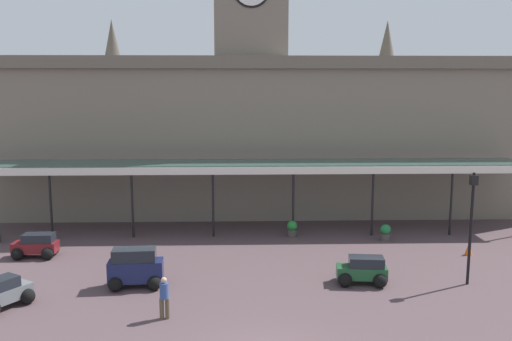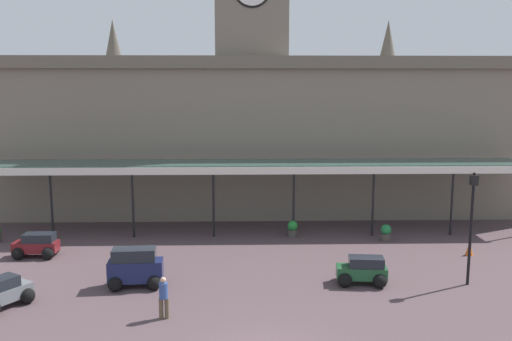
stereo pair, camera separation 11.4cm
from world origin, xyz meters
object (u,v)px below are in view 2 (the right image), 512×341
at_px(car_navy_van, 135,269).
at_px(planter_near_kerb, 293,229).
at_px(car_green_estate, 362,272).
at_px(pedestrian_beside_cars, 164,296).
at_px(car_maroon_estate, 37,246).
at_px(car_grey_estate, 2,294).
at_px(traffic_cone, 469,249).
at_px(victorian_lamppost, 472,216).
at_px(planter_forecourt_centre, 386,232).

height_order(car_navy_van, planter_near_kerb, car_navy_van).
xyz_separation_m(car_green_estate, pedestrian_beside_cars, (-8.48, -3.47, 0.34)).
bearing_deg(pedestrian_beside_cars, car_maroon_estate, 134.93).
bearing_deg(car_grey_estate, car_maroon_estate, 99.32).
distance_m(car_grey_estate, traffic_cone, 22.73).
bearing_deg(victorian_lamppost, car_grey_estate, -174.04).
distance_m(car_grey_estate, planter_near_kerb, 16.29).
height_order(victorian_lamppost, traffic_cone, victorian_lamppost).
height_order(car_grey_estate, pedestrian_beside_cars, pedestrian_beside_cars).
distance_m(pedestrian_beside_cars, planter_forecourt_centre, 15.38).
bearing_deg(car_navy_van, planter_forecourt_centre, 27.80).
distance_m(car_green_estate, traffic_cone, 7.78).
relative_size(car_green_estate, traffic_cone, 3.36).
height_order(car_grey_estate, planter_forecourt_centre, car_grey_estate).
distance_m(car_maroon_estate, car_navy_van, 7.49).
distance_m(car_green_estate, car_maroon_estate, 16.85).
distance_m(car_maroon_estate, victorian_lamppost, 21.69).
xyz_separation_m(car_green_estate, traffic_cone, (6.64, 4.04, -0.22)).
height_order(car_maroon_estate, victorian_lamppost, victorian_lamppost).
xyz_separation_m(car_green_estate, car_maroon_estate, (-16.28, 4.34, 0.00)).
bearing_deg(car_maroon_estate, pedestrian_beside_cars, -45.07).
distance_m(car_grey_estate, car_green_estate, 15.36).
bearing_deg(car_grey_estate, victorian_lamppost, 5.96).
bearing_deg(pedestrian_beside_cars, victorian_lamppost, 13.86).
relative_size(traffic_cone, planter_forecourt_centre, 0.72).
bearing_deg(car_maroon_estate, car_grey_estate, -80.68).
distance_m(pedestrian_beside_cars, planter_near_kerb, 12.85).
height_order(car_green_estate, planter_near_kerb, car_green_estate).
height_order(pedestrian_beside_cars, planter_near_kerb, pedestrian_beside_cars).
bearing_deg(pedestrian_beside_cars, traffic_cone, 26.42).
height_order(pedestrian_beside_cars, victorian_lamppost, victorian_lamppost).
bearing_deg(car_grey_estate, car_navy_van, 24.03).
bearing_deg(car_navy_van, traffic_cone, 13.72).
bearing_deg(car_green_estate, planter_near_kerb, 107.27).
xyz_separation_m(car_maroon_estate, planter_near_kerb, (13.83, 3.52, -0.07)).
xyz_separation_m(traffic_cone, planter_near_kerb, (-9.08, 3.82, 0.14)).
bearing_deg(car_grey_estate, pedestrian_beside_cars, -10.02).
distance_m(car_green_estate, victorian_lamppost, 5.45).
height_order(car_grey_estate, traffic_cone, car_grey_estate).
xyz_separation_m(car_navy_van, planter_forecourt_centre, (13.15, 6.93, -0.32)).
bearing_deg(pedestrian_beside_cars, car_navy_van, 117.25).
distance_m(car_grey_estate, victorian_lamppost, 20.24).
distance_m(car_green_estate, planter_forecourt_centre, 7.45).
relative_size(pedestrian_beside_cars, planter_near_kerb, 1.74).
xyz_separation_m(car_green_estate, car_navy_van, (-10.23, -0.07, 0.24)).
bearing_deg(traffic_cone, car_green_estate, -148.65).
relative_size(car_navy_van, pedestrian_beside_cars, 1.47).
height_order(car_green_estate, pedestrian_beside_cars, pedestrian_beside_cars).
height_order(car_navy_van, victorian_lamppost, victorian_lamppost).
bearing_deg(planter_forecourt_centre, victorian_lamppost, -75.24).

